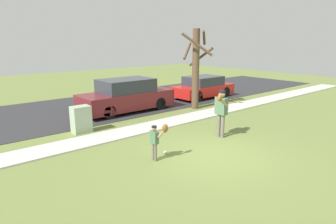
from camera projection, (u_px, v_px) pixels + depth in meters
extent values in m
plane|color=olive|center=(146.00, 129.00, 11.80)|extent=(48.00, 48.00, 0.00)
cube|color=beige|center=(145.00, 128.00, 11.87)|extent=(36.00, 1.20, 0.06)
cube|color=#2D2D30|center=(91.00, 107.00, 15.59)|extent=(36.00, 6.80, 0.02)
cylinder|color=#6B6656|center=(223.00, 126.00, 10.69)|extent=(0.14, 0.14, 0.87)
cylinder|color=#6B6656|center=(219.00, 125.00, 10.81)|extent=(0.14, 0.14, 0.87)
cube|color=#4C7251|center=(222.00, 106.00, 10.57)|extent=(0.26, 0.43, 0.62)
sphere|color=#A87A5B|center=(222.00, 94.00, 10.47)|extent=(0.24, 0.24, 0.24)
cylinder|color=black|center=(222.00, 92.00, 10.45)|extent=(0.25, 0.25, 0.07)
cylinder|color=#A87A5B|center=(223.00, 102.00, 10.16)|extent=(0.54, 0.13, 0.42)
ellipsoid|color=brown|center=(220.00, 98.00, 9.98)|extent=(0.23, 0.15, 0.26)
cylinder|color=#A87A5B|center=(216.00, 105.00, 10.75)|extent=(0.10, 0.10, 0.58)
cylinder|color=#6B6656|center=(153.00, 151.00, 8.72)|extent=(0.08, 0.08, 0.54)
cylinder|color=#6B6656|center=(156.00, 152.00, 8.64)|extent=(0.08, 0.08, 0.54)
cube|color=#4C7251|center=(154.00, 137.00, 8.57)|extent=(0.16, 0.26, 0.38)
sphere|color=#A87A5B|center=(154.00, 128.00, 8.50)|extent=(0.15, 0.15, 0.15)
cylinder|color=black|center=(154.00, 127.00, 8.49)|extent=(0.15, 0.15, 0.04)
cylinder|color=#A87A5B|center=(151.00, 136.00, 8.68)|extent=(0.06, 0.06, 0.36)
cylinder|color=#A87A5B|center=(162.00, 133.00, 8.53)|extent=(0.33, 0.08, 0.26)
ellipsoid|color=brown|center=(165.00, 128.00, 8.58)|extent=(0.23, 0.15, 0.26)
sphere|color=white|center=(165.00, 152.00, 9.29)|extent=(0.07, 0.07, 0.07)
cube|color=#9EB293|center=(81.00, 119.00, 11.27)|extent=(0.70, 0.50, 1.05)
cylinder|color=brown|center=(196.00, 70.00, 14.94)|extent=(0.36, 0.36, 4.08)
cylinder|color=brown|center=(201.00, 57.00, 15.25)|extent=(0.53, 1.36, 1.02)
cylinder|color=brown|center=(187.00, 51.00, 14.86)|extent=(1.05, 0.68, 0.85)
cylinder|color=brown|center=(197.00, 45.00, 14.02)|extent=(1.25, 1.11, 1.14)
cylinder|color=brown|center=(204.00, 38.00, 14.49)|extent=(0.83, 0.72, 0.73)
cube|color=maroon|center=(127.00, 100.00, 14.64)|extent=(4.70, 1.90, 0.80)
cube|color=#2D333D|center=(126.00, 85.00, 14.46)|extent=(2.59, 1.75, 0.65)
cylinder|color=black|center=(109.00, 112.00, 13.17)|extent=(0.64, 0.22, 0.64)
cylinder|color=black|center=(92.00, 106.00, 14.42)|extent=(0.64, 0.22, 0.64)
cylinder|color=black|center=(160.00, 103.00, 14.98)|extent=(0.64, 0.22, 0.64)
cylinder|color=black|center=(141.00, 99.00, 16.23)|extent=(0.64, 0.22, 0.64)
cube|color=red|center=(203.00, 90.00, 18.15)|extent=(4.00, 1.75, 0.60)
cube|color=#2D333D|center=(203.00, 81.00, 18.01)|extent=(2.20, 1.61, 0.55)
cylinder|color=black|center=(198.00, 97.00, 16.84)|extent=(0.64, 0.22, 0.64)
cylinder|color=black|center=(180.00, 93.00, 17.98)|extent=(0.64, 0.22, 0.64)
cylinder|color=black|center=(225.00, 92.00, 18.39)|extent=(0.64, 0.22, 0.64)
cylinder|color=black|center=(207.00, 89.00, 19.53)|extent=(0.64, 0.22, 0.64)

